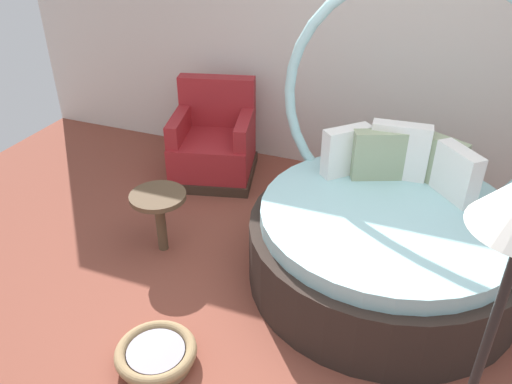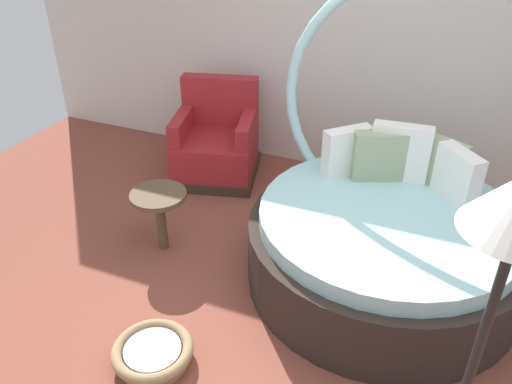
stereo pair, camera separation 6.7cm
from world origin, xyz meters
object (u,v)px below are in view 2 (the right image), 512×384
Objects in this scene: round_daybed at (387,229)px; pet_basket at (153,353)px; side_table at (159,203)px; red_armchair at (217,144)px.

round_daybed is 1.84m from pet_basket.
red_armchair is at bearing 96.45° from side_table.
round_daybed is 2.08m from red_armchair.
side_table is at bearing -168.18° from round_daybed.
red_armchair is 1.31m from side_table.
side_table is at bearing -83.55° from red_armchair.
round_daybed is 1.75m from side_table.
side_table reaches higher than pet_basket.
red_armchair reaches higher than side_table.
red_armchair is at bearing 153.18° from round_daybed.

